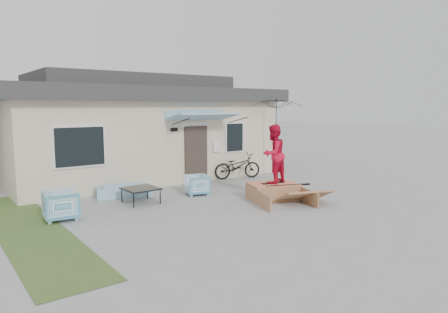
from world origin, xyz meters
TOP-DOWN VIEW (x-y plane):
  - ground at (0.00, 0.00)m, footprint 90.00×90.00m
  - grass_strip at (-5.20, 2.00)m, footprint 1.40×8.00m
  - house at (0.00, 7.99)m, footprint 10.80×8.49m
  - loveseat at (-2.09, 3.80)m, footprint 1.74×0.94m
  - armchair_left at (-4.37, 2.34)m, footprint 0.83×0.87m
  - armchair_right at (-0.09, 2.73)m, footprint 0.81×0.84m
  - coffee_table at (-2.03, 2.75)m, footprint 0.98×0.98m
  - bicycle at (2.75, 4.21)m, footprint 1.99×1.16m
  - patio_umbrella at (4.32, 3.67)m, footprint 2.28×2.14m
  - skate_ramp at (1.44, 0.81)m, footprint 2.00×2.29m
  - skateboard at (1.46, 0.85)m, footprint 0.81×0.31m
  - skater at (1.46, 0.85)m, footprint 0.97×0.81m

SIDE VIEW (x-z plane):
  - ground at x=0.00m, z-range 0.00..0.00m
  - grass_strip at x=-5.20m, z-range 0.00..0.01m
  - coffee_table at x=-2.03m, z-range 0.00..0.46m
  - skate_ramp at x=1.44m, z-range 0.00..0.48m
  - loveseat at x=-2.09m, z-range 0.00..0.65m
  - armchair_right at x=-0.09m, z-range 0.00..0.71m
  - armchair_left at x=-4.37m, z-range 0.00..0.82m
  - skateboard at x=1.46m, z-range 0.48..0.53m
  - bicycle at x=2.75m, z-range 0.00..1.20m
  - skater at x=1.46m, z-range 0.53..2.30m
  - patio_umbrella at x=4.32m, z-range 0.65..2.85m
  - house at x=0.00m, z-range -0.11..3.99m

